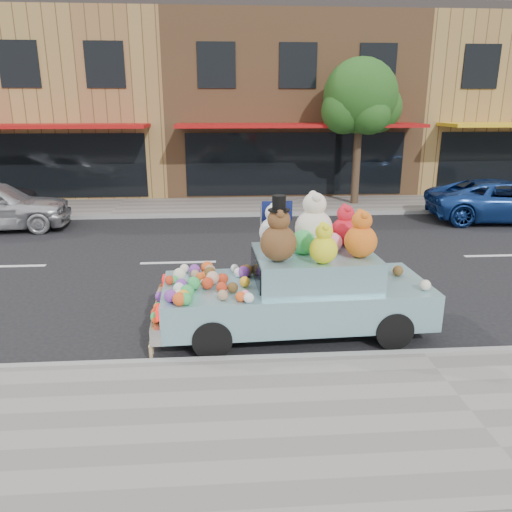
{
  "coord_description": "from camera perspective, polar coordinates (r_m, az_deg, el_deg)",
  "views": [
    {
      "loc": [
        -2.96,
        -11.49,
        3.65
      ],
      "look_at": [
        -2.39,
        -3.66,
        1.25
      ],
      "focal_mm": 35.0,
      "sensor_mm": 36.0,
      "label": 1
    }
  ],
  "objects": [
    {
      "name": "near_kerb",
      "position": [
        7.98,
        18.45,
        -10.65
      ],
      "size": [
        60.0,
        0.12,
        0.13
      ],
      "primitive_type": "cube",
      "color": "gray",
      "rests_on": "ground"
    },
    {
      "name": "street_tree",
      "position": [
        18.71,
        11.83,
        16.79
      ],
      "size": [
        3.0,
        2.7,
        5.22
      ],
      "color": "#38281C",
      "rests_on": "ground"
    },
    {
      "name": "far_kerb",
      "position": [
        17.13,
        5.93,
        4.83
      ],
      "size": [
        60.0,
        0.12,
        0.13
      ],
      "primitive_type": "cube",
      "color": "gray",
      "rests_on": "ground"
    },
    {
      "name": "art_car",
      "position": [
        8.2,
        4.72,
        -3.14
      ],
      "size": [
        4.55,
        1.92,
        2.36
      ],
      "rotation": [
        0.0,
        0.0,
        0.04
      ],
      "color": "black",
      "rests_on": "ground"
    },
    {
      "name": "storefront_left",
      "position": [
        24.49,
        -21.7,
        15.84
      ],
      "size": [
        10.0,
        9.8,
        7.3
      ],
      "color": "olive",
      "rests_on": "ground"
    },
    {
      "name": "ground",
      "position": [
        12.41,
        9.85,
        -0.36
      ],
      "size": [
        120.0,
        120.0,
        0.0
      ],
      "primitive_type": "plane",
      "color": "black",
      "rests_on": "ground"
    },
    {
      "name": "near_sidewalk",
      "position": [
        6.82,
        23.32,
        -16.32
      ],
      "size": [
        60.0,
        3.0,
        0.12
      ],
      "primitive_type": "cube",
      "color": "gray",
      "rests_on": "ground"
    },
    {
      "name": "storefront_mid",
      "position": [
        23.65,
        3.2,
        16.96
      ],
      "size": [
        10.0,
        9.8,
        7.3
      ],
      "color": "#8E613C",
      "rests_on": "ground"
    },
    {
      "name": "far_sidewalk",
      "position": [
        18.58,
        5.14,
        5.79
      ],
      "size": [
        60.0,
        3.0,
        0.12
      ],
      "primitive_type": "cube",
      "color": "gray",
      "rests_on": "ground"
    },
    {
      "name": "storefront_right",
      "position": [
        26.8,
        25.77,
        15.38
      ],
      "size": [
        10.0,
        9.8,
        7.3
      ],
      "color": "olive",
      "rests_on": "ground"
    },
    {
      "name": "car_blue",
      "position": [
        18.0,
        26.49,
        5.66
      ],
      "size": [
        4.96,
        2.67,
        1.32
      ],
      "primitive_type": "imported",
      "rotation": [
        0.0,
        0.0,
        1.47
      ],
      "color": "navy",
      "rests_on": "ground"
    }
  ]
}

